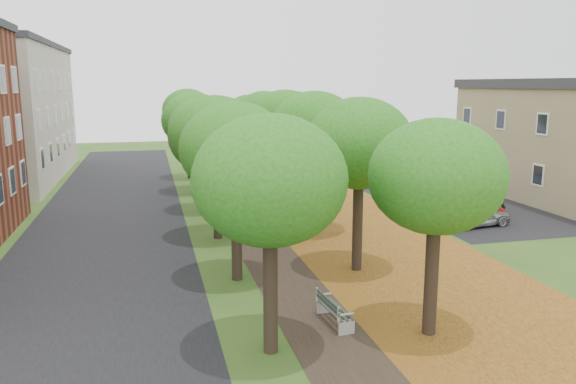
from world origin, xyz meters
TOP-DOWN VIEW (x-y plane):
  - ground at (0.00, 0.00)m, footprint 120.00×120.00m
  - street_asphalt at (-7.50, 15.00)m, footprint 8.00×70.00m
  - footpath at (0.00, 15.00)m, footprint 3.20×70.00m
  - leaf_verge at (5.00, 15.00)m, footprint 7.50×70.00m
  - parking_lot at (13.50, 16.00)m, footprint 9.00×16.00m
  - tree_row_west at (-2.20, 15.00)m, footprint 4.27×34.27m
  - tree_row_east at (2.60, 15.00)m, footprint 4.27×34.27m
  - bench at (0.06, 1.33)m, footprint 0.70×1.88m
  - car_silver at (11.00, 11.06)m, footprint 4.08×2.11m
  - car_red at (11.00, 12.40)m, footprint 4.80×3.18m
  - car_grey at (11.99, 13.72)m, footprint 4.95×2.09m
  - car_white at (12.19, 19.17)m, footprint 5.26×3.26m

SIDE VIEW (x-z plane):
  - ground at x=0.00m, z-range 0.00..0.00m
  - street_asphalt at x=-7.50m, z-range 0.00..0.01m
  - parking_lot at x=13.50m, z-range 0.00..0.01m
  - footpath at x=0.00m, z-range 0.00..0.01m
  - leaf_verge at x=5.00m, z-range 0.00..0.01m
  - bench at x=0.06m, z-range 0.02..0.89m
  - car_silver at x=11.00m, z-range 0.00..1.33m
  - car_white at x=12.19m, z-range 0.00..1.36m
  - car_grey at x=11.99m, z-range 0.00..1.43m
  - car_red at x=11.00m, z-range 0.00..1.50m
  - tree_row_west at x=-2.20m, z-range 1.59..8.46m
  - tree_row_east at x=2.60m, z-range 1.59..8.46m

